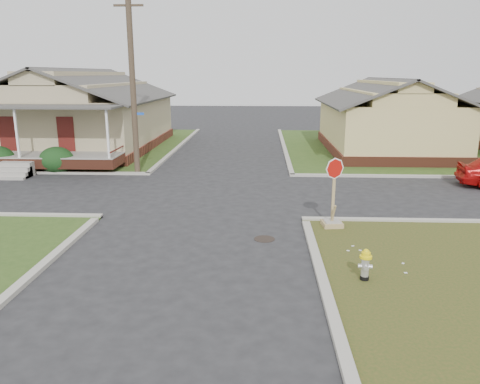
{
  "coord_description": "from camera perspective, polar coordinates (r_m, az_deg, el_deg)",
  "views": [
    {
      "loc": [
        2.1,
        -14.03,
        4.93
      ],
      "look_at": [
        1.38,
        1.0,
        1.1
      ],
      "focal_mm": 35.0,
      "sensor_mm": 36.0,
      "label": 1
    }
  ],
  "objects": [
    {
      "name": "side_house_yellow",
      "position": [
        31.66,
        17.37,
        8.66
      ],
      "size": [
        7.6,
        11.6,
        4.7
      ],
      "color": "brown",
      "rests_on": "ground"
    },
    {
      "name": "ground",
      "position": [
        15.02,
        -5.47,
        -4.95
      ],
      "size": [
        120.0,
        120.0,
        0.0
      ],
      "primitive_type": "plane",
      "color": "#242426",
      "rests_on": "ground"
    },
    {
      "name": "corner_house",
      "position": [
        33.12,
        -18.95,
        8.92
      ],
      "size": [
        10.1,
        15.5,
        5.3
      ],
      "color": "brown",
      "rests_on": "ground"
    },
    {
      "name": "hedge_right",
      "position": [
        25.53,
        -21.45,
        3.65
      ],
      "size": [
        1.6,
        1.31,
        1.22
      ],
      "primitive_type": "ellipsoid",
      "color": "#143714",
      "rests_on": "verge_far_left"
    },
    {
      "name": "curbs",
      "position": [
        19.77,
        -3.45,
        -0.19
      ],
      "size": [
        80.0,
        40.0,
        0.12
      ],
      "primitive_type": null,
      "color": "#AFAA9E",
      "rests_on": "ground"
    },
    {
      "name": "verge_far_left",
      "position": [
        35.75,
        -22.39,
        5.31
      ],
      "size": [
        19.0,
        19.0,
        0.05
      ],
      "primitive_type": "cube",
      "color": "#304B1A",
      "rests_on": "ground"
    },
    {
      "name": "fire_hydrant",
      "position": [
        11.81,
        15.04,
        -8.35
      ],
      "size": [
        0.3,
        0.3,
        0.79
      ],
      "rotation": [
        0.0,
        0.0,
        -0.14
      ],
      "color": "black",
      "rests_on": "ground"
    },
    {
      "name": "stop_sign",
      "position": [
        15.56,
        11.22,
        -2.38
      ],
      "size": [
        0.65,
        0.63,
        2.29
      ],
      "rotation": [
        0.0,
        0.0,
        0.12
      ],
      "color": "tan",
      "rests_on": "ground"
    },
    {
      "name": "utility_pole",
      "position": [
        23.78,
        -12.98,
        13.28
      ],
      "size": [
        1.8,
        0.28,
        9.0
      ],
      "color": "#3E3123",
      "rests_on": "ground"
    },
    {
      "name": "manhole",
      "position": [
        14.4,
        2.99,
        -5.73
      ],
      "size": [
        0.64,
        0.64,
        0.01
      ],
      "primitive_type": "cylinder",
      "color": "black",
      "rests_on": "ground"
    }
  ]
}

